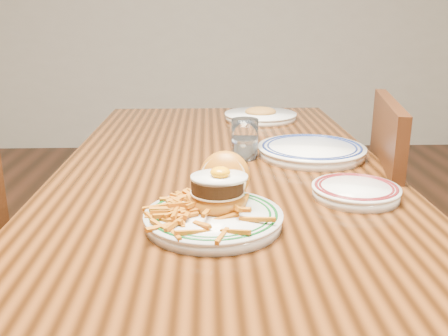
{
  "coord_description": "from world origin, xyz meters",
  "views": [
    {
      "loc": [
        -0.04,
        -1.26,
        1.13
      ],
      "look_at": [
        -0.01,
        -0.37,
        0.85
      ],
      "focal_mm": 40.0,
      "sensor_mm": 36.0,
      "label": 1
    }
  ],
  "objects_px": {
    "main_plate": "(215,206)",
    "table": "(224,195)",
    "side_plate": "(356,190)",
    "chair_right": "(421,252)"
  },
  "relations": [
    {
      "from": "main_plate",
      "to": "table",
      "type": "bearing_deg",
      "value": 100.77
    },
    {
      "from": "chair_right",
      "to": "side_plate",
      "type": "distance_m",
      "value": 0.47
    },
    {
      "from": "table",
      "to": "side_plate",
      "type": "bearing_deg",
      "value": -43.77
    },
    {
      "from": "table",
      "to": "main_plate",
      "type": "relative_size",
      "value": 5.81
    },
    {
      "from": "table",
      "to": "side_plate",
      "type": "xyz_separation_m",
      "value": [
        0.28,
        -0.26,
        0.1
      ]
    },
    {
      "from": "chair_right",
      "to": "side_plate",
      "type": "height_order",
      "value": "chair_right"
    },
    {
      "from": "side_plate",
      "to": "table",
      "type": "bearing_deg",
      "value": 128.31
    },
    {
      "from": "chair_right",
      "to": "main_plate",
      "type": "distance_m",
      "value": 0.75
    },
    {
      "from": "table",
      "to": "chair_right",
      "type": "xyz_separation_m",
      "value": [
        0.56,
        -0.01,
        -0.17
      ]
    },
    {
      "from": "table",
      "to": "chair_right",
      "type": "bearing_deg",
      "value": -1.22
    }
  ]
}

